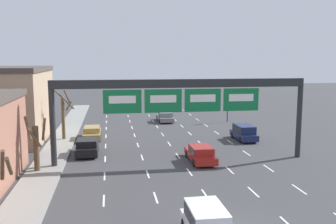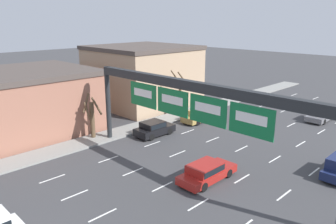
# 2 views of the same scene
# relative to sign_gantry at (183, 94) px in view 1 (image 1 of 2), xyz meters

# --- Properties ---
(lane_dashes) EXTENTS (13.32, 67.00, 0.01)m
(lane_dashes) POSITION_rel_sign_gantry_xyz_m (0.00, -0.47, -5.88)
(lane_dashes) COLOR white
(lane_dashes) RESTS_ON ground_plane
(sign_gantry) EXTENTS (21.87, 0.70, 7.15)m
(sign_gantry) POSITION_rel_sign_gantry_xyz_m (0.00, 0.00, 0.00)
(sign_gantry) COLOR #232628
(sign_gantry) RESTS_ON ground_plane
(car_grey) EXTENTS (1.98, 4.80, 1.39)m
(car_grey) POSITION_rel_sign_gantry_xyz_m (1.64, 21.01, -5.14)
(car_grey) COLOR slate
(car_grey) RESTS_ON ground_plane
(car_black) EXTENTS (1.99, 4.15, 1.51)m
(car_black) POSITION_rel_sign_gantry_xyz_m (-8.26, 3.75, -5.09)
(car_black) COLOR black
(car_black) RESTS_ON ground_plane
(car_gold) EXTENTS (1.86, 4.90, 1.42)m
(car_gold) POSITION_rel_sign_gantry_xyz_m (-8.09, 10.78, -5.13)
(car_gold) COLOR #A88947
(car_gold) RESTS_ON ground_plane
(car_red) EXTENTS (1.92, 4.87, 1.39)m
(car_red) POSITION_rel_sign_gantry_xyz_m (1.61, -0.09, -5.14)
(car_red) COLOR maroon
(car_red) RESTS_ON ground_plane
(suv_white) EXTENTS (1.89, 3.93, 1.77)m
(suv_white) POSITION_rel_sign_gantry_xyz_m (-1.58, -14.09, -4.91)
(suv_white) COLOR silver
(suv_white) RESTS_ON ground_plane
(suv_navy) EXTENTS (1.88, 4.26, 1.68)m
(suv_navy) POSITION_rel_sign_gantry_xyz_m (8.39, 7.61, -4.95)
(suv_navy) COLOR #19234C
(suv_navy) RESTS_ON ground_plane
(traffic_light_near_gantry) EXTENTS (0.30, 0.35, 4.16)m
(traffic_light_near_gantry) POSITION_rel_sign_gantry_xyz_m (10.25, 19.23, -2.89)
(traffic_light_near_gantry) COLOR black
(traffic_light_near_gantry) RESTS_ON ground_plane
(tree_bare_second) EXTENTS (2.04, 2.25, 5.50)m
(tree_bare_second) POSITION_rel_sign_gantry_xyz_m (-11.03, 10.56, -2.95)
(tree_bare_second) COLOR brown
(tree_bare_second) RESTS_ON sidewalk_left
(tree_bare_third) EXTENTS (1.82, 1.81, 4.31)m
(tree_bare_third) POSITION_rel_sign_gantry_xyz_m (-11.82, -1.15, -3.61)
(tree_bare_third) COLOR brown
(tree_bare_third) RESTS_ON sidewalk_left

